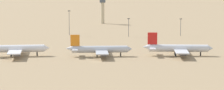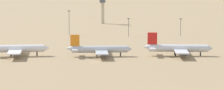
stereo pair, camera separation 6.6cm
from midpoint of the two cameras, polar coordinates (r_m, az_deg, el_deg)
ground at (r=258.94m, az=-1.85°, el=-1.92°), size 4000.00×4000.00×0.00m
parked_jet_red_1 at (r=280.98m, az=-11.10°, el=-0.41°), size 39.12×33.10×12.92m
parked_jet_orange_2 at (r=275.59m, az=-1.56°, el=-0.49°), size 36.37×30.60×12.01m
parked_jet_red_3 at (r=280.00m, az=7.28°, el=-0.36°), size 38.77×32.53×12.82m
control_tower at (r=460.43m, az=-1.14°, el=4.26°), size 5.20×5.20×24.59m
light_pole_west at (r=372.46m, az=7.65°, el=2.18°), size 1.80×0.50×12.52m
light_pole_mid at (r=364.06m, az=1.80°, el=2.16°), size 1.80×0.50×13.11m
light_pole_east at (r=372.88m, az=-4.91°, el=2.68°), size 1.80×0.50×18.13m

